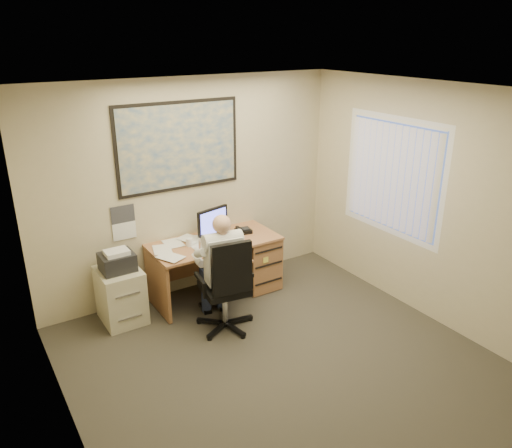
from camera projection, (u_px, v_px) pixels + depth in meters
room_shell at (301, 251)px, 4.42m from camera, size 4.00×4.50×2.70m
desk at (237, 257)px, 6.47m from camera, size 1.60×0.97×1.12m
world_map at (179, 146)px, 5.91m from camera, size 1.56×0.03×1.06m
wall_calendar at (124, 223)px, 5.84m from camera, size 0.28×0.01×0.42m
window_blinds at (392, 177)px, 5.96m from camera, size 0.06×1.40×1.30m
filing_cabinet at (120, 290)px, 5.74m from camera, size 0.47×0.56×0.90m
office_chair at (228, 303)px, 5.59m from camera, size 0.76×0.76×1.13m
person at (223, 272)px, 5.52m from camera, size 0.66×0.85×1.35m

